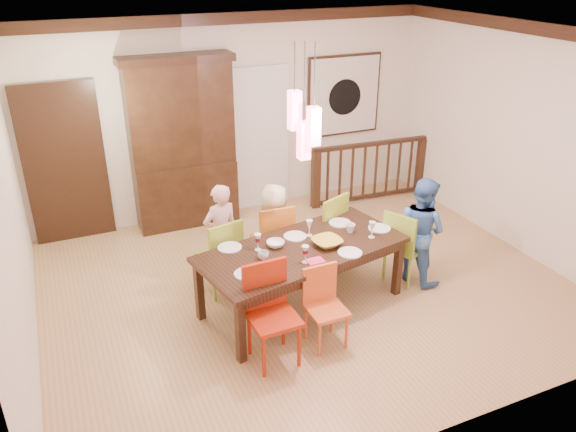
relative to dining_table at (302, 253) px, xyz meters
name	(u,v)px	position (x,y,z in m)	size (l,w,h in m)	color
floor	(306,285)	(0.23, 0.35, -0.67)	(6.00, 6.00, 0.00)	tan
ceiling	(310,35)	(0.23, 0.35, 2.23)	(6.00, 6.00, 0.00)	white
wall_back	(234,117)	(0.23, 2.85, 0.78)	(6.00, 6.00, 0.00)	silver
wall_left	(8,221)	(-2.77, 0.35, 0.78)	(5.00, 5.00, 0.00)	silver
wall_right	(518,139)	(3.23, 0.35, 0.78)	(5.00, 5.00, 0.00)	silver
crown_molding	(310,43)	(0.23, 0.35, 2.15)	(6.00, 5.00, 0.16)	black
panel_door	(66,167)	(-2.17, 2.80, 0.38)	(1.04, 0.07, 2.24)	black
white_doorway	(258,141)	(0.58, 2.82, 0.38)	(0.97, 0.05, 2.22)	silver
painting	(344,96)	(2.03, 2.82, 0.93)	(1.25, 0.06, 1.25)	black
pendant_cluster	(304,125)	(0.00, 0.00, 1.43)	(0.27, 0.21, 1.14)	#F54973
dining_table	(302,253)	(0.00, 0.00, 0.00)	(2.42, 1.45, 0.75)	black
chair_far_left	(219,250)	(-0.74, 0.69, -0.14)	(0.50, 0.50, 0.94)	#8AA32B
chair_far_mid	(272,234)	(-0.03, 0.78, -0.12)	(0.46, 0.46, 0.97)	#BB681A
chair_far_right	(322,224)	(0.62, 0.74, -0.10)	(0.59, 0.59, 0.99)	#99B02B
chair_near_left	(274,311)	(-0.65, -0.74, -0.10)	(0.46, 0.46, 1.00)	#9F2109
chair_near_mid	(327,304)	(-0.06, -0.72, -0.20)	(0.38, 0.38, 0.83)	#D05523
chair_end_right	(406,240)	(1.37, 0.01, -0.14)	(0.56, 0.56, 0.93)	olive
china_hutch	(182,143)	(-0.62, 2.65, 0.54)	(1.53, 0.46, 2.42)	black
balustrade	(370,170)	(2.27, 2.30, -0.17)	(1.99, 0.21, 0.96)	black
person_far_left	(221,234)	(-0.64, 0.90, -0.05)	(0.45, 0.30, 1.25)	#FFC2C8
person_far_mid	(275,230)	(0.01, 0.81, -0.09)	(0.57, 0.37, 1.17)	beige
person_end_right	(421,230)	(1.53, -0.03, -0.01)	(0.64, 0.50, 1.32)	#4275BB
serving_bowl	(327,242)	(0.26, -0.07, 0.12)	(0.32, 0.32, 0.08)	gold
small_bowl	(276,244)	(-0.26, 0.13, 0.11)	(0.20, 0.20, 0.06)	white
cup_left	(263,255)	(-0.48, -0.07, 0.12)	(0.11, 0.11, 0.09)	silver
cup_right	(350,228)	(0.65, 0.10, 0.13)	(0.11, 0.11, 0.10)	silver
plate_far_left	(230,247)	(-0.73, 0.30, 0.09)	(0.26, 0.26, 0.01)	white
plate_far_mid	(295,236)	(0.03, 0.25, 0.09)	(0.26, 0.26, 0.01)	white
plate_far_right	(340,223)	(0.65, 0.35, 0.09)	(0.26, 0.26, 0.01)	white
plate_near_left	(247,274)	(-0.74, -0.29, 0.09)	(0.26, 0.26, 0.01)	white
plate_near_mid	(350,253)	(0.40, -0.33, 0.09)	(0.26, 0.26, 0.01)	white
plate_end_right	(379,228)	(1.00, 0.04, 0.09)	(0.26, 0.26, 0.01)	white
wine_glass_a	(258,242)	(-0.46, 0.13, 0.17)	(0.08, 0.08, 0.19)	#590C19
wine_glass_b	(309,228)	(0.19, 0.22, 0.17)	(0.08, 0.08, 0.19)	silver
wine_glass_c	(305,254)	(-0.11, -0.31, 0.17)	(0.08, 0.08, 0.19)	#590C19
wine_glass_d	(372,230)	(0.80, -0.10, 0.17)	(0.08, 0.08, 0.19)	silver
napkin	(315,261)	(-0.01, -0.34, 0.09)	(0.18, 0.14, 0.01)	#D83359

